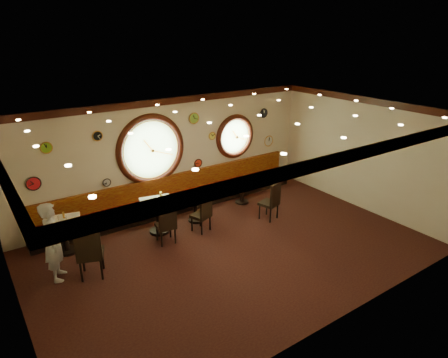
% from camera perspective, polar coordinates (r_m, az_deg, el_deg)
% --- Properties ---
extents(floor, '(9.00, 6.00, 0.00)m').
position_cam_1_polar(floor, '(9.60, 1.29, -10.18)').
color(floor, black).
rests_on(floor, ground).
extents(ceiling, '(9.00, 6.00, 0.02)m').
position_cam_1_polar(ceiling, '(8.40, 1.47, 8.85)').
color(ceiling, '#BC8A35').
rests_on(ceiling, wall_back).
extents(wall_back, '(9.00, 0.02, 3.20)m').
position_cam_1_polar(wall_back, '(11.30, -7.58, 3.46)').
color(wall_back, beige).
rests_on(wall_back, floor).
extents(wall_front, '(9.00, 0.02, 3.20)m').
position_cam_1_polar(wall_front, '(6.92, 16.26, -9.02)').
color(wall_front, beige).
rests_on(wall_front, floor).
extents(wall_left, '(0.02, 6.00, 3.20)m').
position_cam_1_polar(wall_left, '(7.45, -28.30, -8.59)').
color(wall_left, beige).
rests_on(wall_left, floor).
extents(wall_right, '(0.02, 6.00, 3.20)m').
position_cam_1_polar(wall_right, '(11.94, 19.21, 3.41)').
color(wall_right, beige).
rests_on(wall_right, floor).
extents(molding_back, '(9.00, 0.10, 0.18)m').
position_cam_1_polar(molding_back, '(10.90, -7.84, 10.99)').
color(molding_back, '#331109').
rests_on(molding_back, wall_back).
extents(molding_front, '(9.00, 0.10, 0.18)m').
position_cam_1_polar(molding_front, '(6.36, 17.28, 3.07)').
color(molding_front, '#331109').
rests_on(molding_front, wall_back).
extents(molding_right, '(0.10, 6.00, 0.18)m').
position_cam_1_polar(molding_right, '(11.56, 19.95, 10.52)').
color(molding_right, '#331109').
rests_on(molding_right, wall_back).
extents(banquette_base, '(8.00, 0.55, 0.20)m').
position_cam_1_polar(banquette_base, '(11.60, -6.59, -3.96)').
color(banquette_base, black).
rests_on(banquette_base, floor).
extents(banquette_seat, '(8.00, 0.55, 0.30)m').
position_cam_1_polar(banquette_seat, '(11.50, -6.64, -2.83)').
color(banquette_seat, '#570F07').
rests_on(banquette_seat, banquette_base).
extents(banquette_back, '(8.00, 0.10, 0.55)m').
position_cam_1_polar(banquette_back, '(11.53, -7.25, -0.64)').
color(banquette_back, '#650F08').
rests_on(banquette_back, wall_back).
extents(porthole_left_glass, '(1.66, 0.02, 1.66)m').
position_cam_1_polar(porthole_left_glass, '(10.98, -10.42, 4.14)').
color(porthole_left_glass, '#99CF7C').
rests_on(porthole_left_glass, wall_back).
extents(porthole_left_frame, '(1.98, 0.18, 1.98)m').
position_cam_1_polar(porthole_left_frame, '(10.96, -10.38, 4.12)').
color(porthole_left_frame, '#331109').
rests_on(porthole_left_frame, wall_back).
extents(porthole_left_ring, '(1.61, 0.03, 1.61)m').
position_cam_1_polar(porthole_left_ring, '(10.94, -10.32, 4.09)').
color(porthole_left_ring, gold).
rests_on(porthole_left_ring, wall_back).
extents(porthole_right_glass, '(1.10, 0.02, 1.10)m').
position_cam_1_polar(porthole_right_glass, '(12.34, 1.53, 6.11)').
color(porthole_right_glass, '#99CF7C').
rests_on(porthole_right_glass, wall_back).
extents(porthole_right_frame, '(1.38, 0.18, 1.38)m').
position_cam_1_polar(porthole_right_frame, '(12.33, 1.57, 6.09)').
color(porthole_right_frame, '#331109').
rests_on(porthole_right_frame, wall_back).
extents(porthole_right_ring, '(1.09, 0.03, 1.09)m').
position_cam_1_polar(porthole_right_ring, '(12.31, 1.65, 6.06)').
color(porthole_right_ring, gold).
rests_on(porthole_right_ring, wall_back).
extents(wall_clock_0, '(0.24, 0.03, 0.24)m').
position_cam_1_polar(wall_clock_0, '(11.77, -3.73, 2.28)').
color(wall_clock_0, red).
rests_on(wall_clock_0, wall_back).
extents(wall_clock_1, '(0.20, 0.03, 0.20)m').
position_cam_1_polar(wall_clock_1, '(10.72, -16.42, -0.47)').
color(wall_clock_1, silver).
rests_on(wall_clock_1, wall_back).
extents(wall_clock_2, '(0.32, 0.03, 0.32)m').
position_cam_1_polar(wall_clock_2, '(10.26, -25.57, -0.59)').
color(wall_clock_2, red).
rests_on(wall_clock_2, wall_back).
extents(wall_clock_3, '(0.28, 0.03, 0.28)m').
position_cam_1_polar(wall_clock_3, '(12.84, 5.68, 9.35)').
color(wall_clock_3, black).
rests_on(wall_clock_3, wall_back).
extents(wall_clock_4, '(0.22, 0.03, 0.22)m').
position_cam_1_polar(wall_clock_4, '(11.81, -1.72, 6.18)').
color(wall_clock_4, '#F1F551').
rests_on(wall_clock_4, wall_back).
extents(wall_clock_5, '(0.34, 0.03, 0.34)m').
position_cam_1_polar(wall_clock_5, '(13.22, 6.36, 5.42)').
color(wall_clock_5, white).
rests_on(wall_clock_5, wall_back).
extents(wall_clock_6, '(0.26, 0.03, 0.26)m').
position_cam_1_polar(wall_clock_6, '(10.08, -24.06, 4.11)').
color(wall_clock_6, '#7BBE26').
rests_on(wall_clock_6, wall_back).
extents(wall_clock_7, '(0.30, 0.03, 0.30)m').
position_cam_1_polar(wall_clock_7, '(11.37, -4.32, 8.65)').
color(wall_clock_7, '#82BA3A').
rests_on(wall_clock_7, wall_back).
extents(wall_clock_8, '(0.24, 0.03, 0.24)m').
position_cam_1_polar(wall_clock_8, '(10.32, -17.65, 5.89)').
color(wall_clock_8, black).
rests_on(wall_clock_8, wall_back).
extents(table_a, '(0.92, 0.92, 0.82)m').
position_cam_1_polar(table_a, '(9.99, -21.82, -7.09)').
color(table_a, black).
rests_on(table_a, floor).
extents(table_b, '(0.93, 0.93, 0.87)m').
position_cam_1_polar(table_b, '(10.27, -9.38, -4.79)').
color(table_b, black).
rests_on(table_b, floor).
extents(table_c, '(0.85, 0.85, 0.73)m').
position_cam_1_polar(table_c, '(10.78, -4.08, -3.77)').
color(table_c, black).
rests_on(table_c, floor).
extents(table_d, '(0.69, 0.69, 0.69)m').
position_cam_1_polar(table_d, '(11.88, 2.60, -1.47)').
color(table_d, black).
rests_on(table_d, floor).
extents(chair_a, '(0.67, 0.67, 0.76)m').
position_cam_1_polar(chair_a, '(8.74, -18.70, -9.43)').
color(chair_a, black).
rests_on(chair_a, floor).
extents(chair_b, '(0.49, 0.49, 0.65)m').
position_cam_1_polar(chair_b, '(9.69, -8.20, -6.01)').
color(chair_b, black).
rests_on(chair_b, floor).
extents(chair_c, '(0.54, 0.54, 0.63)m').
position_cam_1_polar(chair_c, '(10.17, -2.95, -4.59)').
color(chair_c, black).
rests_on(chair_c, floor).
extents(chair_d, '(0.56, 0.56, 0.67)m').
position_cam_1_polar(chair_d, '(10.84, 6.89, -2.83)').
color(chair_d, black).
rests_on(chair_d, floor).
extents(condiment_a_salt, '(0.03, 0.03, 0.09)m').
position_cam_1_polar(condiment_a_salt, '(9.91, -22.61, -5.16)').
color(condiment_a_salt, silver).
rests_on(condiment_a_salt, table_a).
extents(condiment_b_salt, '(0.04, 0.04, 0.10)m').
position_cam_1_polar(condiment_b_salt, '(10.08, -9.95, -3.02)').
color(condiment_b_salt, silver).
rests_on(condiment_b_salt, table_b).
extents(condiment_c_salt, '(0.03, 0.03, 0.10)m').
position_cam_1_polar(condiment_c_salt, '(10.66, -4.33, -2.22)').
color(condiment_c_salt, '#BBBABF').
rests_on(condiment_c_salt, table_c).
extents(condiment_d_salt, '(0.04, 0.04, 0.10)m').
position_cam_1_polar(condiment_d_salt, '(11.77, 2.19, -0.09)').
color(condiment_d_salt, silver).
rests_on(condiment_d_salt, table_d).
extents(condiment_a_pepper, '(0.03, 0.03, 0.09)m').
position_cam_1_polar(condiment_a_pepper, '(9.83, -21.63, -5.24)').
color(condiment_a_pepper, silver).
rests_on(condiment_a_pepper, table_a).
extents(condiment_b_pepper, '(0.04, 0.04, 0.11)m').
position_cam_1_polar(condiment_b_pepper, '(10.14, -9.46, -2.80)').
color(condiment_b_pepper, silver).
rests_on(condiment_b_pepper, table_b).
extents(condiment_c_pepper, '(0.04, 0.04, 0.11)m').
position_cam_1_polar(condiment_c_pepper, '(10.66, -4.11, -2.16)').
color(condiment_c_pepper, silver).
rests_on(condiment_c_pepper, table_c).
extents(condiment_d_pepper, '(0.03, 0.03, 0.09)m').
position_cam_1_polar(condiment_d_pepper, '(11.79, 2.63, -0.10)').
color(condiment_d_pepper, '#B8B8BC').
rests_on(condiment_d_pepper, table_d).
extents(condiment_a_bottle, '(0.05, 0.05, 0.15)m').
position_cam_1_polar(condiment_a_bottle, '(9.94, -21.95, -4.79)').
color(condiment_a_bottle, gold).
rests_on(condiment_a_bottle, table_a).
extents(condiment_b_bottle, '(0.06, 0.06, 0.18)m').
position_cam_1_polar(condiment_b_bottle, '(10.24, -9.02, -2.31)').
color(condiment_b_bottle, gold).
rests_on(condiment_b_bottle, table_b).
extents(condiment_c_bottle, '(0.05, 0.05, 0.14)m').
position_cam_1_polar(condiment_c_bottle, '(10.74, -4.03, -1.88)').
color(condiment_c_bottle, gold).
rests_on(condiment_c_bottle, table_c).
extents(condiment_d_bottle, '(0.04, 0.04, 0.14)m').
position_cam_1_polar(condiment_d_bottle, '(11.88, 2.84, 0.21)').
color(condiment_d_bottle, gold).
rests_on(condiment_d_bottle, table_d).
extents(waiter, '(0.61, 0.74, 1.72)m').
position_cam_1_polar(waiter, '(8.93, -23.12, -8.20)').
color(waiter, silver).
rests_on(waiter, floor).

